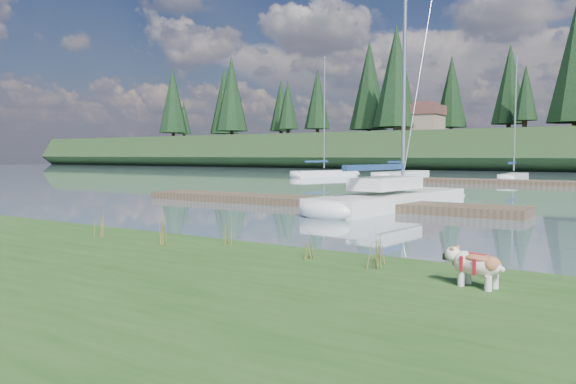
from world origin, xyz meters
The scene contains 20 objects.
ground centered at (0.00, 30.00, 0.00)m, with size 200.00×200.00×0.00m, color slate.
bulldog centered at (5.44, -2.87, 0.64)m, with size 0.80×0.42×0.47m.
sailboat_main centered at (-0.87, 10.45, 0.42)m, with size 2.96×10.09×14.19m.
dock_near centered at (-4.00, 9.00, 0.15)m, with size 16.00×2.00×0.30m, color #4C3D2C.
dock_far centered at (2.00, 30.00, 0.15)m, with size 26.00×2.20×0.30m, color #4C3D2C.
sailboat_bg_0 centered at (-17.68, 35.00, 0.32)m, with size 3.99×7.55×10.94m.
sailboat_bg_1 centered at (-10.99, 36.55, 0.33)m, with size 2.19×9.01×13.21m.
sailboat_bg_2 centered at (-1.73, 35.44, 0.33)m, with size 1.31×6.21×9.50m.
weed_0 centered at (-0.16, -2.70, 0.62)m, with size 0.17×0.14×0.64m.
weed_1 centered at (0.79, -2.00, 0.58)m, with size 0.17×0.14×0.56m.
weed_2 centered at (3.82, -2.20, 0.59)m, with size 0.17×0.14×0.58m.
weed_3 centered at (-2.03, -2.63, 0.58)m, with size 0.17×0.14×0.54m.
weed_4 centered at (2.75, -2.43, 0.55)m, with size 0.17×0.14×0.47m.
weed_5 centered at (3.90, -2.51, 0.57)m, with size 0.17×0.14×0.51m.
mud_lip centered at (0.00, -1.60, 0.07)m, with size 60.00×0.50×0.14m, color #33281C.
conifer_0 centered at (-55.00, 67.00, 12.64)m, with size 5.72×5.72×14.15m.
conifer_1 centered at (-40.00, 71.00, 11.28)m, with size 4.40×4.40×11.30m.
conifer_2 centered at (-25.00, 68.00, 13.54)m, with size 6.60×6.60×16.05m.
conifer_3 centered at (-10.00, 72.00, 11.74)m, with size 4.84×4.84×12.25m.
house_0 centered at (-22.00, 70.00, 7.31)m, with size 6.30×5.30×4.65m.
Camera 1 is at (7.26, -9.91, 1.99)m, focal length 35.00 mm.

